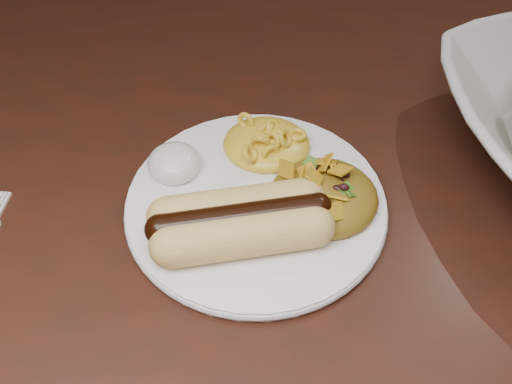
# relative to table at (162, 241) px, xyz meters

# --- Properties ---
(table) EXTENTS (1.60, 0.90, 0.75)m
(table) POSITION_rel_table_xyz_m (0.00, 0.00, 0.00)
(table) COLOR #33130C
(table) RESTS_ON floor
(plate) EXTENTS (0.29, 0.29, 0.01)m
(plate) POSITION_rel_table_xyz_m (0.10, -0.02, 0.10)
(plate) COLOR white
(plate) RESTS_ON table
(hotdog) EXTENTS (0.13, 0.10, 0.03)m
(hotdog) POSITION_rel_table_xyz_m (0.09, -0.06, 0.12)
(hotdog) COLOR #E6C161
(hotdog) RESTS_ON plate
(mac_and_cheese) EXTENTS (0.09, 0.08, 0.03)m
(mac_and_cheese) POSITION_rel_table_xyz_m (0.10, 0.04, 0.12)
(mac_and_cheese) COLOR yellow
(mac_and_cheese) RESTS_ON plate
(sour_cream) EXTENTS (0.05, 0.05, 0.03)m
(sour_cream) POSITION_rel_table_xyz_m (0.02, 0.00, 0.12)
(sour_cream) COLOR silver
(sour_cream) RESTS_ON plate
(taco_salad) EXTENTS (0.09, 0.09, 0.04)m
(taco_salad) POSITION_rel_table_xyz_m (0.16, -0.02, 0.12)
(taco_salad) COLOR #A04C06
(taco_salad) RESTS_ON plate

